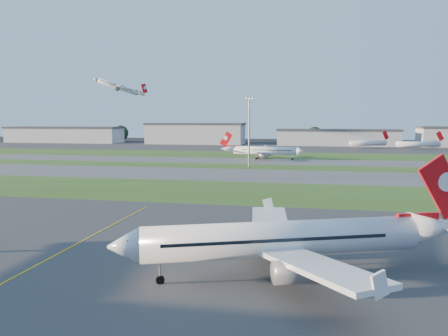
% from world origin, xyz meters
% --- Properties ---
extents(ground, '(700.00, 700.00, 0.00)m').
position_xyz_m(ground, '(0.00, 0.00, 0.00)').
color(ground, black).
rests_on(ground, ground).
extents(apron_near, '(300.00, 70.00, 0.01)m').
position_xyz_m(apron_near, '(0.00, 0.00, 0.01)').
color(apron_near, '#333335').
rests_on(apron_near, ground).
extents(grass_strip_a, '(300.00, 34.00, 0.01)m').
position_xyz_m(grass_strip_a, '(0.00, 52.00, 0.01)').
color(grass_strip_a, '#384E1A').
rests_on(grass_strip_a, ground).
extents(taxiway_a, '(300.00, 32.00, 0.01)m').
position_xyz_m(taxiway_a, '(0.00, 85.00, 0.01)').
color(taxiway_a, '#515154').
rests_on(taxiway_a, ground).
extents(grass_strip_b, '(300.00, 18.00, 0.01)m').
position_xyz_m(grass_strip_b, '(0.00, 110.00, 0.01)').
color(grass_strip_b, '#384E1A').
rests_on(grass_strip_b, ground).
extents(taxiway_b, '(300.00, 26.00, 0.01)m').
position_xyz_m(taxiway_b, '(0.00, 132.00, 0.01)').
color(taxiway_b, '#515154').
rests_on(taxiway_b, ground).
extents(grass_strip_c, '(300.00, 40.00, 0.01)m').
position_xyz_m(grass_strip_c, '(0.00, 165.00, 0.01)').
color(grass_strip_c, '#384E1A').
rests_on(grass_strip_c, ground).
extents(apron_far, '(400.00, 80.00, 0.01)m').
position_xyz_m(apron_far, '(0.00, 225.00, 0.01)').
color(apron_far, '#333335').
rests_on(apron_far, ground).
extents(yellow_line, '(0.25, 60.00, 0.02)m').
position_xyz_m(yellow_line, '(5.00, 0.00, 0.00)').
color(yellow_line, gold).
rests_on(yellow_line, ground).
extents(airliner_parked, '(37.19, 31.51, 12.19)m').
position_xyz_m(airliner_parked, '(34.85, -4.19, 4.28)').
color(airliner_parked, silver).
rests_on(airliner_parked, ground).
extents(airliner_taxiing, '(35.30, 29.84, 11.02)m').
position_xyz_m(airliner_taxiing, '(17.16, 141.31, 3.87)').
color(airliner_taxiing, silver).
rests_on(airliner_taxiing, ground).
extents(airliner_departing, '(28.01, 23.99, 9.59)m').
position_xyz_m(airliner_departing, '(-79.74, 202.01, 37.71)').
color(airliner_departing, silver).
extents(mini_jet_near, '(25.38, 16.27, 9.48)m').
position_xyz_m(mini_jet_near, '(72.23, 227.74, 3.28)').
color(mini_jet_near, silver).
rests_on(mini_jet_near, ground).
extents(mini_jet_far, '(28.24, 8.99, 9.48)m').
position_xyz_m(mini_jet_far, '(99.76, 222.03, 3.28)').
color(mini_jet_far, silver).
rests_on(mini_jet_far, ground).
extents(light_mast_centre, '(3.20, 0.70, 25.80)m').
position_xyz_m(light_mast_centre, '(15.00, 108.00, 14.81)').
color(light_mast_centre, gray).
rests_on(light_mast_centre, ground).
extents(hangar_far_west, '(91.80, 23.00, 12.20)m').
position_xyz_m(hangar_far_west, '(-150.00, 255.00, 6.14)').
color(hangar_far_west, '#A5A8AD').
rests_on(hangar_far_west, ground).
extents(hangar_west, '(71.40, 23.00, 15.20)m').
position_xyz_m(hangar_west, '(-45.00, 255.00, 7.64)').
color(hangar_west, '#A5A8AD').
rests_on(hangar_west, ground).
extents(hangar_east, '(81.60, 23.00, 11.20)m').
position_xyz_m(hangar_east, '(55.00, 255.00, 5.64)').
color(hangar_east, '#A5A8AD').
rests_on(hangar_east, ground).
extents(tree_far_west, '(11.00, 11.00, 12.00)m').
position_xyz_m(tree_far_west, '(-190.00, 268.00, 6.49)').
color(tree_far_west, black).
rests_on(tree_far_west, ground).
extents(tree_west, '(12.10, 12.10, 13.20)m').
position_xyz_m(tree_west, '(-110.00, 270.00, 7.14)').
color(tree_west, black).
rests_on(tree_west, ground).
extents(tree_mid_west, '(9.90, 9.90, 10.80)m').
position_xyz_m(tree_mid_west, '(-20.00, 266.00, 5.84)').
color(tree_mid_west, black).
rests_on(tree_mid_west, ground).
extents(tree_mid_east, '(11.55, 11.55, 12.60)m').
position_xyz_m(tree_mid_east, '(40.00, 269.00, 6.81)').
color(tree_mid_east, black).
rests_on(tree_mid_east, ground).
extents(tree_east, '(10.45, 10.45, 11.40)m').
position_xyz_m(tree_east, '(115.00, 267.00, 6.16)').
color(tree_east, black).
rests_on(tree_east, ground).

